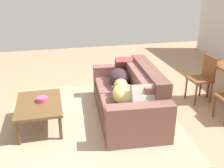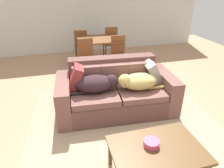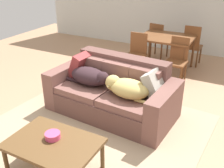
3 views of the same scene
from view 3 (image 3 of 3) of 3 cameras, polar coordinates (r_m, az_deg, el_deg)
name	(u,v)px [view 3 (image 3 of 3)]	position (r m, az deg, el deg)	size (l,w,h in m)	color
ground_plane	(103,120)	(4.22, -1.84, -7.63)	(10.00, 10.00, 0.00)	tan
area_rug	(91,133)	(3.94, -4.55, -10.36)	(3.00, 2.90, 0.01)	tan
couch	(113,93)	(4.28, 0.27, -1.98)	(2.08, 1.13, 0.89)	brown
dog_on_left_cushion	(91,76)	(4.24, -4.62, 1.62)	(0.82, 0.42, 0.28)	#342126
dog_on_right_cushion	(126,88)	(3.87, 3.08, -0.81)	(0.79, 0.44, 0.29)	tan
throw_pillow_by_left_arm	(81,65)	(4.55, -6.68, 4.01)	(0.15, 0.44, 0.44)	maroon
throw_pillow_by_right_arm	(156,84)	(3.91, 9.33, -0.06)	(0.15, 0.41, 0.41)	#B0AA9D
coffee_table	(53,145)	(3.15, -12.45, -12.72)	(1.02, 0.71, 0.43)	brown
bowl_on_coffee_table	(53,136)	(3.16, -12.61, -10.74)	(0.18, 0.18, 0.07)	#EA4C7F
dining_table	(167,40)	(5.98, 11.66, 9.24)	(1.12, 0.95, 0.76)	brown
dining_chair_near_left	(137,53)	(5.61, 5.32, 6.71)	(0.43, 0.43, 0.91)	brown
dining_chair_near_right	(177,58)	(5.46, 13.81, 5.39)	(0.41, 0.41, 0.91)	brown
dining_chair_far_left	(158,39)	(6.73, 9.78, 9.50)	(0.45, 0.45, 0.88)	brown
dining_chair_far_right	(192,44)	(6.43, 16.80, 8.19)	(0.41, 0.41, 0.94)	brown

